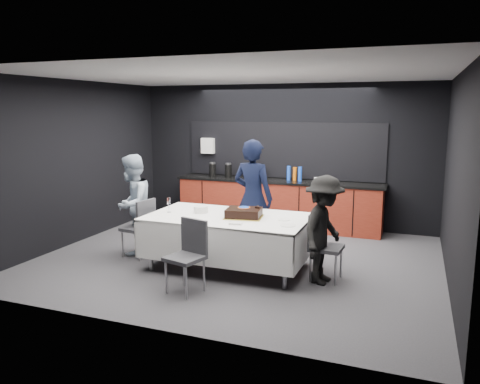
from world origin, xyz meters
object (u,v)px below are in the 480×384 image
at_px(party_table, 228,225).
at_px(champagne_flute, 169,202).
at_px(person_left, 133,204).
at_px(chair_near, 189,250).
at_px(person_right, 324,230).
at_px(plate_stack, 201,209).
at_px(chair_right, 321,241).
at_px(person_center, 253,198).
at_px(chair_left, 141,224).
at_px(cake_assembly, 244,213).

xyz_separation_m(party_table, champagne_flute, (-0.92, -0.09, 0.30)).
relative_size(champagne_flute, person_left, 0.14).
relative_size(chair_near, person_right, 0.63).
height_order(plate_stack, chair_right, chair_right).
distance_m(party_table, person_right, 1.43).
xyz_separation_m(person_center, person_right, (1.29, -0.84, -0.20)).
relative_size(champagne_flute, person_center, 0.12).
distance_m(chair_left, chair_near, 1.65).
height_order(cake_assembly, chair_right, cake_assembly).
bearing_deg(chair_near, person_center, 81.31).
xyz_separation_m(party_table, chair_near, (-0.13, -0.99, -0.11)).
relative_size(chair_left, chair_right, 1.00).
relative_size(cake_assembly, plate_stack, 2.68).
xyz_separation_m(plate_stack, chair_near, (0.33, -1.06, -0.30)).
xyz_separation_m(chair_right, person_center, (-1.23, 0.71, 0.39)).
distance_m(champagne_flute, person_center, 1.33).
height_order(party_table, chair_left, chair_left).
relative_size(party_table, champagne_flute, 10.36).
xyz_separation_m(cake_assembly, person_right, (1.17, -0.10, -0.12)).
bearing_deg(party_table, chair_left, -179.70).
bearing_deg(champagne_flute, plate_stack, 19.57).
distance_m(chair_right, chair_near, 1.80).
bearing_deg(party_table, person_left, 175.70).
bearing_deg(person_center, chair_near, 91.67).
xyz_separation_m(cake_assembly, chair_near, (-0.38, -0.99, -0.31)).
bearing_deg(person_right, champagne_flute, 99.51).
bearing_deg(cake_assembly, chair_near, -111.23).
distance_m(party_table, chair_left, 1.47).
bearing_deg(person_right, person_left, 95.67).
height_order(party_table, person_right, person_right).
distance_m(cake_assembly, plate_stack, 0.72).
bearing_deg(champagne_flute, person_right, -0.41).
distance_m(plate_stack, chair_right, 1.85).
xyz_separation_m(champagne_flute, person_center, (1.05, 0.82, -0.01)).
distance_m(chair_right, person_left, 3.08).
relative_size(chair_near, person_left, 0.58).
relative_size(plate_stack, chair_right, 0.23).
xyz_separation_m(party_table, person_left, (-1.70, 0.13, 0.16)).
height_order(chair_right, chair_near, same).
distance_m(chair_near, person_center, 1.78).
relative_size(plate_stack, champagne_flute, 0.97).
bearing_deg(champagne_flute, party_table, 5.43).
distance_m(cake_assembly, person_right, 1.18).
bearing_deg(chair_right, champagne_flute, -177.36).
distance_m(champagne_flute, chair_right, 2.32).
xyz_separation_m(plate_stack, champagne_flute, (-0.45, -0.16, 0.11)).
height_order(chair_right, person_center, person_center).
bearing_deg(chair_left, person_left, 150.24).
bearing_deg(cake_assembly, person_center, 99.30).
distance_m(champagne_flute, chair_near, 1.26).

